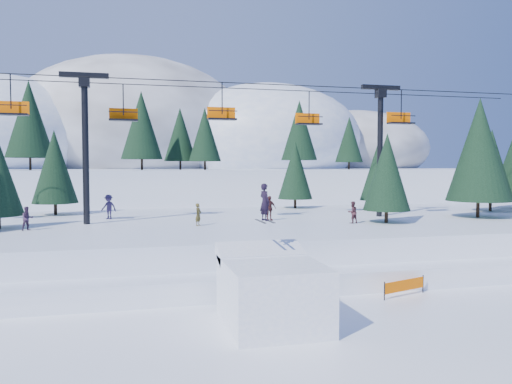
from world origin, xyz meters
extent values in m
plane|color=white|center=(0.00, 0.00, 0.00)|extent=(160.00, 160.00, 0.00)
cube|color=white|center=(0.00, 18.00, 1.25)|extent=(70.00, 22.00, 2.50)
cube|color=white|center=(0.00, 8.00, 0.55)|extent=(70.00, 6.00, 1.10)
cube|color=white|center=(0.00, 68.00, 3.00)|extent=(110.00, 60.00, 6.00)
ellipsoid|color=#605B59|center=(-6.00, 78.00, 13.26)|extent=(44.00, 39.60, 26.40)
ellipsoid|color=white|center=(18.00, 70.00, 11.42)|extent=(34.00, 30.60, 19.72)
ellipsoid|color=#605B59|center=(38.00, 76.00, 10.12)|extent=(30.00, 27.00, 15.00)
cylinder|color=black|center=(-4.85, 40.93, 6.63)|extent=(0.26, 0.26, 1.26)
cone|color=#18361F|center=(-4.85, 40.93, 11.15)|extent=(4.70, 4.70, 7.77)
cylinder|color=black|center=(2.52, 41.63, 6.52)|extent=(0.26, 0.26, 1.04)
cone|color=#18361F|center=(2.52, 41.63, 10.23)|extent=(3.86, 3.86, 6.38)
cylinder|color=black|center=(14.24, 41.19, 6.60)|extent=(0.26, 0.26, 1.21)
cone|color=#18361F|center=(14.24, 41.19, 10.91)|extent=(4.48, 4.48, 7.41)
cylinder|color=black|center=(-16.94, 42.12, 6.70)|extent=(0.26, 0.26, 1.39)
cone|color=#18361F|center=(-16.94, 42.12, 11.67)|extent=(5.17, 5.17, 8.56)
cylinder|color=black|center=(22.03, 43.58, 6.49)|extent=(0.26, 0.26, 0.98)
cone|color=#18361F|center=(22.03, 43.58, 10.00)|extent=(3.65, 3.65, 6.04)
cylinder|color=black|center=(-0.07, 45.23, 6.54)|extent=(0.26, 0.26, 1.09)
cone|color=#18361F|center=(-0.07, 45.23, 10.43)|extent=(4.04, 4.04, 6.68)
cube|color=white|center=(-0.46, 1.46, 1.29)|extent=(3.81, 4.70, 2.58)
cube|color=white|center=(-0.46, 3.48, 2.63)|extent=(3.81, 1.65, 0.92)
imported|color=black|center=(-0.36, 3.06, 4.91)|extent=(0.56, 0.69, 1.62)
cube|color=black|center=(-0.56, 3.06, 4.09)|extent=(0.11, 1.65, 0.03)
cube|color=black|center=(-0.16, 3.06, 4.09)|extent=(0.11, 1.65, 0.03)
cylinder|color=black|center=(-9.00, 18.00, 7.50)|extent=(0.44, 0.44, 10.00)
cube|color=black|center=(-9.00, 18.00, 12.60)|extent=(3.20, 0.35, 0.35)
cube|color=black|center=(-9.00, 18.00, 12.15)|extent=(0.70, 0.70, 0.70)
cylinder|color=black|center=(13.00, 18.00, 7.50)|extent=(0.44, 0.44, 10.00)
cube|color=black|center=(13.00, 18.00, 12.60)|extent=(3.20, 0.35, 0.35)
cube|color=black|center=(13.00, 18.00, 12.15)|extent=(0.70, 0.70, 0.70)
cylinder|color=black|center=(2.00, 16.80, 12.30)|extent=(46.00, 0.06, 0.06)
cylinder|color=black|center=(2.00, 19.20, 12.30)|extent=(46.00, 0.06, 0.06)
cylinder|color=black|center=(-13.34, 16.80, 11.20)|extent=(0.08, 0.08, 2.20)
cube|color=black|center=(-13.34, 16.80, 9.75)|extent=(2.00, 0.75, 0.12)
cube|color=#FF6500|center=(-13.34, 17.18, 10.20)|extent=(2.00, 0.10, 0.85)
cylinder|color=black|center=(-13.34, 16.45, 10.30)|extent=(2.00, 0.06, 0.06)
cylinder|color=black|center=(-6.49, 19.20, 11.20)|extent=(0.08, 0.08, 2.20)
cube|color=black|center=(-6.49, 19.20, 9.75)|extent=(2.00, 0.75, 0.12)
cube|color=#FF6500|center=(-6.49, 19.58, 10.20)|extent=(2.00, 0.10, 0.85)
cylinder|color=black|center=(-6.49, 18.85, 10.30)|extent=(2.00, 0.06, 0.06)
cylinder|color=black|center=(0.22, 16.80, 11.20)|extent=(0.08, 0.08, 2.20)
cube|color=black|center=(0.22, 16.80, 9.75)|extent=(2.00, 0.75, 0.12)
cube|color=#FF6500|center=(0.22, 17.18, 10.20)|extent=(2.00, 0.10, 0.85)
cylinder|color=black|center=(0.22, 16.45, 10.30)|extent=(2.00, 0.06, 0.06)
cylinder|color=black|center=(7.52, 19.20, 11.20)|extent=(0.08, 0.08, 2.20)
cube|color=black|center=(7.52, 19.20, 9.75)|extent=(2.00, 0.75, 0.12)
cube|color=#FF6500|center=(7.52, 19.58, 10.20)|extent=(2.00, 0.10, 0.85)
cylinder|color=black|center=(7.52, 18.85, 10.30)|extent=(2.00, 0.06, 0.06)
cylinder|color=black|center=(14.11, 16.80, 11.20)|extent=(0.08, 0.08, 2.20)
cube|color=black|center=(14.11, 16.80, 9.75)|extent=(2.00, 0.75, 0.12)
cube|color=#FF6500|center=(14.11, 17.18, 10.20)|extent=(2.00, 0.10, 0.85)
cylinder|color=black|center=(14.11, 16.45, 10.30)|extent=(2.00, 0.06, 0.06)
cylinder|color=black|center=(19.99, 15.37, 3.14)|extent=(0.26, 0.26, 1.29)
cone|color=#18361F|center=(19.99, 15.37, 7.74)|extent=(4.78, 4.78, 7.91)
cylinder|color=black|center=(24.86, 19.97, 3.01)|extent=(0.26, 0.26, 1.01)
cone|color=#18361F|center=(24.86, 19.97, 6.61)|extent=(3.75, 3.75, 6.21)
cylinder|color=black|center=(15.61, 23.10, 2.95)|extent=(0.26, 0.26, 0.90)
cone|color=#18361F|center=(15.61, 23.10, 6.14)|extent=(3.32, 3.32, 5.50)
cylinder|color=black|center=(-12.04, 25.36, 2.98)|extent=(0.26, 0.26, 0.97)
cone|color=#18361F|center=(-12.04, 25.36, 6.44)|extent=(3.59, 3.59, 5.94)
cylinder|color=black|center=(9.01, 27.01, 2.94)|extent=(0.26, 0.26, 0.88)
cone|color=#18361F|center=(9.01, 27.01, 6.07)|extent=(3.26, 3.26, 5.38)
cylinder|color=black|center=(11.35, 13.83, 2.94)|extent=(0.26, 0.26, 0.88)
cone|color=#18361F|center=(11.35, 13.83, 6.08)|extent=(3.26, 3.26, 5.40)
imported|color=#482221|center=(3.72, 17.12, 3.41)|extent=(1.12, 0.62, 1.81)
imported|color=#432C46|center=(-12.25, 15.30, 3.24)|extent=(0.90, 0.84, 1.48)
imported|color=#4F451E|center=(-1.70, 15.24, 3.25)|extent=(0.61, 0.65, 1.50)
imported|color=#203A35|center=(16.05, 22.59, 3.35)|extent=(0.98, 0.95, 1.70)
imported|color=#33274A|center=(-7.67, 20.97, 3.42)|extent=(1.37, 1.15, 1.84)
imported|color=#45242A|center=(8.89, 14.07, 3.26)|extent=(0.96, 0.56, 1.53)
cylinder|color=black|center=(5.81, 3.78, 0.45)|extent=(0.06, 0.06, 0.90)
cylinder|color=black|center=(8.47, 4.67, 0.45)|extent=(0.06, 0.06, 0.90)
cube|color=#FF6500|center=(7.14, 4.22, 0.55)|extent=(2.67, 0.93, 0.55)
cylinder|color=black|center=(10.11, 6.65, 0.45)|extent=(0.06, 0.06, 0.90)
cylinder|color=black|center=(12.79, 5.85, 0.45)|extent=(0.06, 0.06, 0.90)
cube|color=#FF6500|center=(11.45, 6.25, 0.55)|extent=(2.69, 0.84, 0.55)
camera|label=1|loc=(-5.92, -17.78, 6.48)|focal=35.00mm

